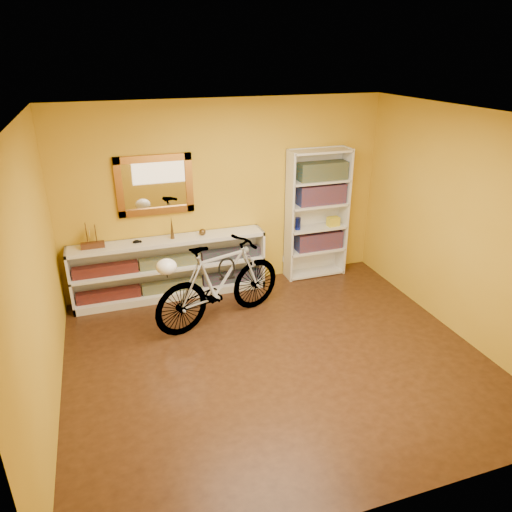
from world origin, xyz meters
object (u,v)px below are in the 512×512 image
object	(u,v)px
helmet	(166,267)
bicycle	(220,282)
console_unit	(171,268)
bookcase	(317,215)

from	to	relation	value
helmet	bicycle	bearing A→B (deg)	18.49
console_unit	bookcase	size ratio (longest dim) A/B	1.37
console_unit	bookcase	world-z (taller)	bookcase
bookcase	bicycle	distance (m)	1.94
console_unit	bookcase	xyz separation A→B (m)	(2.16, 0.03, 0.52)
bicycle	helmet	world-z (taller)	bicycle
helmet	bookcase	bearing A→B (deg)	24.68
console_unit	bicycle	xyz separation A→B (m)	(0.48, -0.83, 0.11)
console_unit	helmet	world-z (taller)	helmet
bookcase	bicycle	xyz separation A→B (m)	(-1.69, -0.86, -0.42)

